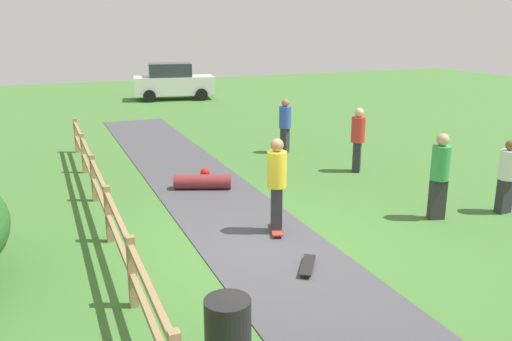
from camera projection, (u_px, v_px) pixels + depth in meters
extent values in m
plane|color=#427533|center=(263.00, 245.00, 9.85)|extent=(60.00, 60.00, 0.00)
cube|color=#47474C|center=(263.00, 245.00, 9.85)|extent=(2.40, 28.00, 0.02)
cube|color=#997A51|center=(132.00, 272.00, 7.61)|extent=(0.12, 0.12, 1.10)
cube|color=#997A51|center=(108.00, 214.00, 9.89)|extent=(0.12, 0.12, 1.10)
cube|color=#997A51|center=(94.00, 178.00, 12.18)|extent=(0.12, 0.12, 1.10)
cube|color=#997A51|center=(84.00, 153.00, 14.47)|extent=(0.12, 0.12, 1.10)
cube|color=#997A51|center=(76.00, 135.00, 16.76)|extent=(0.12, 0.12, 1.10)
cube|color=#997A51|center=(119.00, 242.00, 8.76)|extent=(0.08, 18.00, 0.09)
cube|color=#997A51|center=(117.00, 216.00, 8.64)|extent=(0.08, 18.00, 0.09)
cylinder|color=black|center=(228.00, 334.00, 6.27)|extent=(0.56, 0.56, 0.90)
cube|color=#B23326|center=(276.00, 228.00, 10.44)|extent=(0.46, 0.82, 0.02)
cylinder|color=silver|center=(271.00, 225.00, 10.72)|extent=(0.05, 0.07, 0.06)
cylinder|color=silver|center=(279.00, 225.00, 10.73)|extent=(0.05, 0.07, 0.06)
cylinder|color=silver|center=(274.00, 236.00, 10.18)|extent=(0.05, 0.07, 0.06)
cylinder|color=silver|center=(281.00, 235.00, 10.19)|extent=(0.05, 0.07, 0.06)
cube|color=#2D2D33|center=(276.00, 207.00, 10.32)|extent=(0.30, 0.37, 0.84)
cylinder|color=yellow|center=(277.00, 169.00, 10.12)|extent=(0.49, 0.49, 0.70)
sphere|color=#9E704C|center=(277.00, 145.00, 9.99)|extent=(0.25, 0.25, 0.25)
cylinder|color=maroon|center=(203.00, 182.00, 13.10)|extent=(1.44, 0.85, 0.36)
sphere|color=red|center=(205.00, 173.00, 13.89)|extent=(0.26, 0.26, 0.26)
cube|color=black|center=(308.00, 265.00, 8.86)|extent=(0.61, 0.77, 0.02)
cylinder|color=silver|center=(310.00, 275.00, 8.59)|extent=(0.06, 0.07, 0.06)
cylinder|color=silver|center=(301.00, 274.00, 8.62)|extent=(0.06, 0.07, 0.06)
cylinder|color=silver|center=(314.00, 260.00, 9.12)|extent=(0.06, 0.07, 0.06)
cylinder|color=silver|center=(305.00, 260.00, 9.15)|extent=(0.06, 0.07, 0.06)
cube|color=#2D2D33|center=(504.00, 196.00, 11.47)|extent=(0.34, 0.23, 0.76)
cylinder|color=white|center=(508.00, 165.00, 11.28)|extent=(0.41, 0.41, 0.63)
sphere|color=brown|center=(511.00, 145.00, 11.16)|extent=(0.23, 0.23, 0.23)
cube|color=#2D2D33|center=(437.00, 199.00, 11.09)|extent=(0.36, 0.27, 0.86)
cylinder|color=green|center=(441.00, 163.00, 10.88)|extent=(0.46, 0.46, 0.72)
sphere|color=tan|center=(443.00, 140.00, 10.74)|extent=(0.26, 0.26, 0.26)
cube|color=#2D2D33|center=(357.00, 157.00, 14.64)|extent=(0.36, 0.37, 0.83)
cylinder|color=red|center=(358.00, 130.00, 14.43)|extent=(0.54, 0.54, 0.70)
sphere|color=beige|center=(359.00, 112.00, 14.31)|extent=(0.25, 0.25, 0.25)
cube|color=#2D2D33|center=(285.00, 140.00, 16.76)|extent=(0.37, 0.36, 0.80)
cylinder|color=blue|center=(285.00, 117.00, 16.57)|extent=(0.54, 0.54, 0.67)
sphere|color=#9E704C|center=(285.00, 103.00, 16.44)|extent=(0.24, 0.24, 0.24)
cube|color=silver|center=(174.00, 85.00, 28.33)|extent=(4.42, 2.38, 0.90)
cube|color=#2D333D|center=(170.00, 70.00, 28.07)|extent=(2.43, 1.91, 0.70)
cylinder|color=black|center=(198.00, 91.00, 29.57)|extent=(0.67, 0.34, 0.64)
cylinder|color=black|center=(202.00, 95.00, 27.91)|extent=(0.67, 0.34, 0.64)
cylinder|color=black|center=(148.00, 92.00, 28.99)|extent=(0.67, 0.34, 0.64)
cylinder|color=black|center=(150.00, 96.00, 27.34)|extent=(0.67, 0.34, 0.64)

